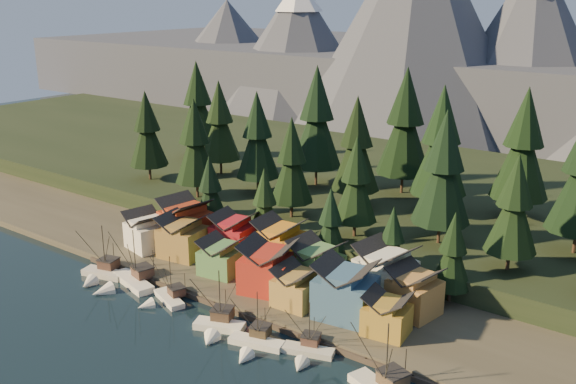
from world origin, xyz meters
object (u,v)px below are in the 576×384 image
Objects in this scene: house_front_1 at (183,235)px; boat_3 at (217,319)px; boat_1 at (126,276)px; boat_5 at (307,346)px; boat_2 at (164,293)px; house_back_1 at (233,233)px; boat_4 at (254,338)px; boat_0 at (100,267)px; house_front_0 at (147,229)px; house_back_0 at (185,220)px.

boat_3 is at bearing -42.53° from house_front_1.
boat_1 reaches higher than boat_5.
boat_2 is 1.09× the size of house_back_1.
boat_1 reaches higher than house_front_1.
boat_3 is 1.14× the size of boat_4.
boat_0 is 1.23× the size of boat_5.
boat_0 reaches higher than house_front_0.
house_back_0 reaches higher than house_back_1.
house_back_0 is (-30.59, 23.30, 4.60)m from boat_3.
boat_2 is at bearing 150.67° from boat_3.
boat_5 is 51.99m from house_back_0.
house_back_1 is at bearing 129.17° from boat_5.
house_back_0 is (-15.25, 21.22, 5.13)m from boat_2.
house_front_1 is at bearing 137.28° from boat_4.
boat_0 is at bearing -89.97° from house_back_0.
boat_1 is at bearing 160.40° from boat_4.
house_back_0 is at bearing 138.50° from boat_5.
boat_5 is at bearing -40.89° from house_back_1.
house_front_1 is at bearing 142.55° from boat_5.
boat_1 is 1.34× the size of house_front_0.
boat_2 is 19.43m from house_front_1.
boat_0 is 1.16× the size of boat_4.
house_front_0 is 1.07× the size of house_back_1.
house_front_0 is 19.56m from house_back_1.
boat_2 is 23.66m from house_back_1.
boat_1 is at bearing 153.04° from boat_3.
house_back_1 is (-18.04, 25.17, 3.84)m from boat_3.
boat_0 reaches higher than boat_4.
boat_0 is 0.92× the size of boat_1.
boat_4 is 1.06× the size of house_front_0.
house_front_1 is (7.84, 15.77, 3.85)m from boat_0.
boat_2 is at bearing -64.09° from house_front_1.
house_front_1 is (-10.59, 15.69, 4.38)m from boat_2.
boat_3 is 17.01m from boat_5.
boat_5 is at bearing 15.13° from boat_1.
house_back_0 reaches higher than house_front_0.
house_back_1 is at bearing 104.01° from boat_3.
boat_4 is (42.22, -2.50, -0.49)m from boat_0.
house_back_1 is at bearing 42.01° from boat_0.
house_front_0 is (-52.24, 13.62, 4.02)m from boat_5.
boat_3 is 31.67m from house_front_1.
house_front_0 is 9.63m from house_front_1.
boat_2 is 23.93m from boat_4.
boat_0 is 14.71m from house_front_0.
boat_1 is at bearing -161.39° from boat_2.
boat_4 is 39.18m from house_front_1.
house_back_1 is at bearing 84.88° from boat_1.
boat_2 is at bearing 12.99° from boat_1.
boat_0 is at bearing 162.78° from boat_5.
boat_5 is (16.81, 2.57, -0.57)m from boat_3.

